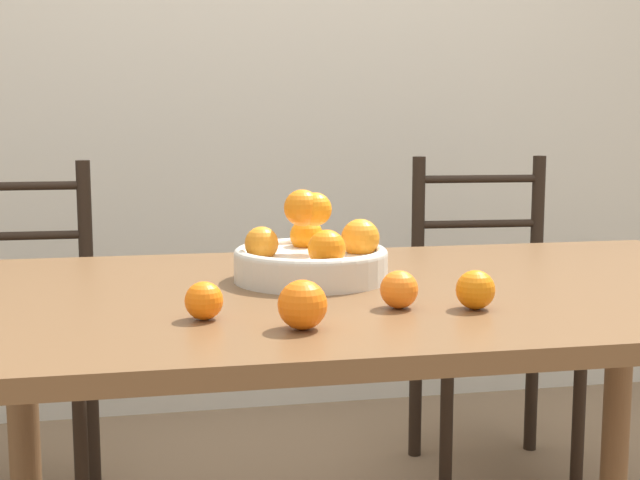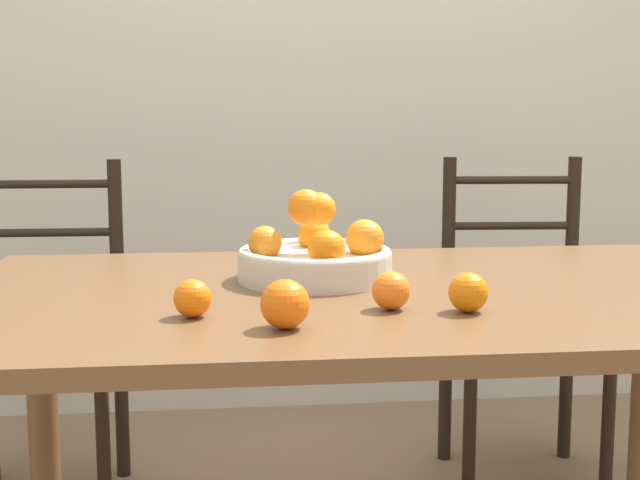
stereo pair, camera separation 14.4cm
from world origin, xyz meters
TOP-DOWN VIEW (x-y plane):
  - wall_back at (0.00, 1.55)m, footprint 8.00×0.06m
  - dining_table at (0.00, 0.00)m, footprint 1.63×0.96m
  - fruit_bowl at (-0.13, 0.09)m, footprint 0.31×0.31m
  - orange_loose_0 at (-0.03, -0.19)m, footprint 0.07×0.07m
  - orange_loose_1 at (-0.22, -0.30)m, footprint 0.08×0.08m
  - orange_loose_2 at (0.09, -0.22)m, footprint 0.07×0.07m
  - orange_loose_3 at (-0.37, -0.21)m, footprint 0.06×0.06m
  - chair_left at (-0.81, 0.81)m, footprint 0.43×0.41m
  - chair_right at (0.55, 0.81)m, footprint 0.45×0.43m

SIDE VIEW (x-z plane):
  - chair_left at x=-0.81m, z-range -0.01..0.93m
  - chair_right at x=0.55m, z-range -0.01..0.93m
  - dining_table at x=0.00m, z-range 0.28..1.02m
  - orange_loose_3 at x=-0.37m, z-range 0.74..0.81m
  - orange_loose_0 at x=-0.03m, z-range 0.74..0.81m
  - orange_loose_2 at x=0.09m, z-range 0.74..0.81m
  - orange_loose_1 at x=-0.22m, z-range 0.74..0.82m
  - fruit_bowl at x=-0.13m, z-range 0.70..0.88m
  - wall_back at x=0.00m, z-range 0.00..2.60m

